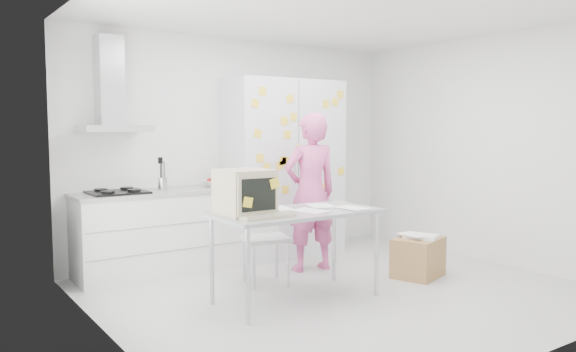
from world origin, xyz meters
TOP-DOWN VIEW (x-y plane):
  - floor at (0.00, 0.00)m, footprint 4.50×4.00m
  - walls at (0.00, 0.72)m, footprint 4.52×4.01m
  - ceiling at (0.00, 0.00)m, footprint 4.50×4.00m
  - counter_run at (-1.20, 1.70)m, footprint 1.84×0.63m
  - range_hood at (-1.65, 1.84)m, footprint 0.70×0.48m
  - tall_cabinet at (0.45, 1.67)m, footprint 1.50×0.68m
  - person at (0.25, 0.84)m, footprint 0.70×0.52m
  - desk at (-0.84, 0.08)m, footprint 1.56×0.80m
  - chair at (-0.45, 0.73)m, footprint 0.54×0.54m
  - cardboard_box at (1.04, -0.05)m, footprint 0.63×0.57m

SIDE VIEW (x-z plane):
  - floor at x=0.00m, z-range -0.02..0.00m
  - cardboard_box at x=1.04m, z-range -0.01..0.45m
  - counter_run at x=-1.20m, z-range -0.17..1.11m
  - chair at x=-0.45m, z-range 0.06..1.05m
  - person at x=0.25m, z-range 0.00..1.77m
  - desk at x=-0.84m, z-range 0.32..1.56m
  - tall_cabinet at x=0.45m, z-range 0.00..2.20m
  - walls at x=0.00m, z-range 0.00..2.70m
  - range_hood at x=-1.65m, z-range 1.45..2.46m
  - ceiling at x=0.00m, z-range 2.69..2.71m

